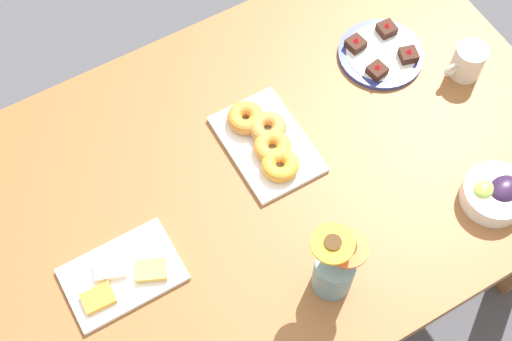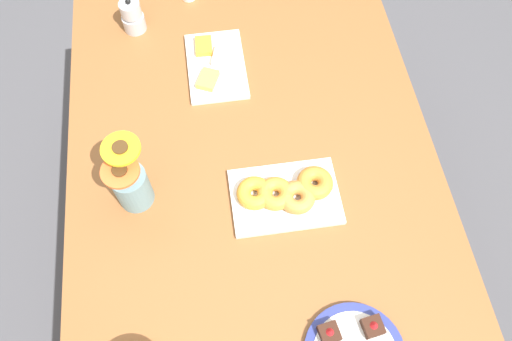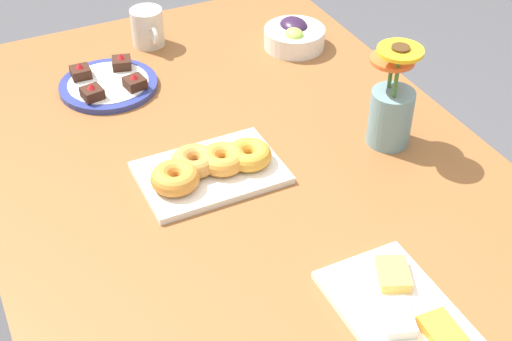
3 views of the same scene
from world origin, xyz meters
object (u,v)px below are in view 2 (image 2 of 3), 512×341
at_px(dining_table, 256,191).
at_px(croissant_platter, 286,193).
at_px(flower_vase, 131,184).
at_px(moka_pot, 132,17).
at_px(cheese_platter, 215,65).

relative_size(dining_table, croissant_platter, 5.71).
height_order(dining_table, flower_vase, flower_vase).
bearing_deg(croissant_platter, dining_table, 44.76).
xyz_separation_m(croissant_platter, moka_pot, (0.65, 0.37, 0.03)).
xyz_separation_m(flower_vase, moka_pot, (0.59, -0.01, -0.03)).
relative_size(flower_vase, moka_pot, 1.97).
bearing_deg(cheese_platter, flower_vase, 148.57).
height_order(cheese_platter, croissant_platter, croissant_platter).
relative_size(dining_table, flower_vase, 6.82).
xyz_separation_m(croissant_platter, flower_vase, (0.05, 0.38, 0.06)).
distance_m(cheese_platter, croissant_platter, 0.48).
relative_size(dining_table, moka_pot, 13.45).
relative_size(cheese_platter, moka_pot, 2.18).
distance_m(dining_table, croissant_platter, 0.15).
bearing_deg(moka_pot, cheese_platter, -129.55).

